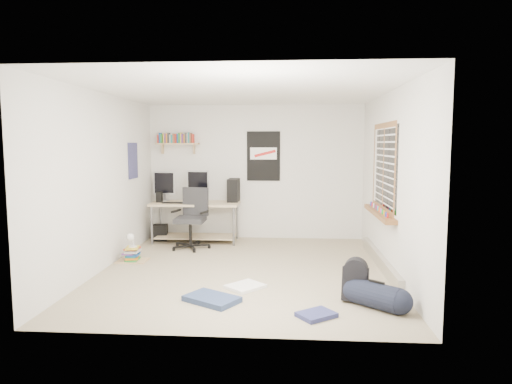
# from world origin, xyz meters

# --- Properties ---
(floor) EXTENTS (4.00, 4.50, 0.01)m
(floor) POSITION_xyz_m (0.00, 0.00, -0.01)
(floor) COLOR gray
(floor) RESTS_ON ground
(ceiling) EXTENTS (4.00, 4.50, 0.01)m
(ceiling) POSITION_xyz_m (0.00, 0.00, 2.50)
(ceiling) COLOR white
(ceiling) RESTS_ON ground
(back_wall) EXTENTS (4.00, 0.01, 2.50)m
(back_wall) POSITION_xyz_m (0.00, 2.25, 1.25)
(back_wall) COLOR silver
(back_wall) RESTS_ON ground
(left_wall) EXTENTS (0.01, 4.50, 2.50)m
(left_wall) POSITION_xyz_m (-2.00, 0.00, 1.25)
(left_wall) COLOR silver
(left_wall) RESTS_ON ground
(right_wall) EXTENTS (0.01, 4.50, 2.50)m
(right_wall) POSITION_xyz_m (2.00, 0.00, 1.25)
(right_wall) COLOR silver
(right_wall) RESTS_ON ground
(desk) EXTENTS (1.68, 0.96, 0.72)m
(desk) POSITION_xyz_m (-1.06, 1.81, 0.36)
(desk) COLOR #CCB58D
(desk) RESTS_ON floor
(monitor_left) EXTENTS (0.39, 0.11, 0.43)m
(monitor_left) POSITION_xyz_m (-1.68, 2.00, 0.93)
(monitor_left) COLOR #999A9D
(monitor_left) RESTS_ON desk
(monitor_right) EXTENTS (0.42, 0.15, 0.45)m
(monitor_right) POSITION_xyz_m (-1.05, 2.00, 0.94)
(monitor_right) COLOR #B6B6BC
(monitor_right) RESTS_ON desk
(pc_tower) EXTENTS (0.20, 0.41, 0.42)m
(pc_tower) POSITION_xyz_m (-0.39, 2.00, 0.93)
(pc_tower) COLOR black
(pc_tower) RESTS_ON desk
(keyboard) EXTENTS (0.40, 0.14, 0.02)m
(keyboard) POSITION_xyz_m (-1.43, 1.68, 0.73)
(keyboard) COLOR black
(keyboard) RESTS_ON desk
(speaker_left) EXTENTS (0.10, 0.10, 0.20)m
(speaker_left) POSITION_xyz_m (-1.72, 1.78, 0.82)
(speaker_left) COLOR black
(speaker_left) RESTS_ON desk
(speaker_right) EXTENTS (0.11, 0.11, 0.18)m
(speaker_right) POSITION_xyz_m (-0.95, 1.70, 0.81)
(speaker_right) COLOR black
(speaker_right) RESTS_ON desk
(office_chair) EXTENTS (0.82, 0.82, 1.04)m
(office_chair) POSITION_xyz_m (-1.04, 1.27, 0.49)
(office_chair) COLOR #262629
(office_chair) RESTS_ON floor
(wall_shelf) EXTENTS (0.80, 0.22, 0.24)m
(wall_shelf) POSITION_xyz_m (-1.45, 2.14, 1.78)
(wall_shelf) COLOR tan
(wall_shelf) RESTS_ON back_wall
(poster_back_wall) EXTENTS (0.62, 0.03, 0.92)m
(poster_back_wall) POSITION_xyz_m (0.15, 2.23, 1.55)
(poster_back_wall) COLOR black
(poster_back_wall) RESTS_ON back_wall
(poster_left_wall) EXTENTS (0.02, 0.42, 0.60)m
(poster_left_wall) POSITION_xyz_m (-1.99, 1.20, 1.50)
(poster_left_wall) COLOR navy
(poster_left_wall) RESTS_ON left_wall
(window) EXTENTS (0.10, 1.50, 1.26)m
(window) POSITION_xyz_m (1.95, 0.30, 1.45)
(window) COLOR brown
(window) RESTS_ON right_wall
(baseboard_heater) EXTENTS (0.08, 2.50, 0.18)m
(baseboard_heater) POSITION_xyz_m (1.96, 0.30, 0.09)
(baseboard_heater) COLOR #B7B2A8
(baseboard_heater) RESTS_ON floor
(backpack) EXTENTS (0.33, 0.29, 0.38)m
(backpack) POSITION_xyz_m (1.38, -1.18, 0.20)
(backpack) COLOR black
(backpack) RESTS_ON floor
(duffel_bag) EXTENTS (0.40, 0.40, 0.55)m
(duffel_bag) POSITION_xyz_m (1.58, -1.39, 0.14)
(duffel_bag) COLOR black
(duffel_bag) RESTS_ON floor
(tshirt) EXTENTS (0.55, 0.55, 0.04)m
(tshirt) POSITION_xyz_m (0.09, -0.80, 0.02)
(tshirt) COLOR silver
(tshirt) RESTS_ON floor
(jeans_a) EXTENTS (0.70, 0.63, 0.06)m
(jeans_a) POSITION_xyz_m (-0.24, -1.31, 0.03)
(jeans_a) COLOR navy
(jeans_a) RESTS_ON floor
(jeans_b) EXTENTS (0.46, 0.44, 0.05)m
(jeans_b) POSITION_xyz_m (0.91, -1.69, 0.03)
(jeans_b) COLOR navy
(jeans_b) RESTS_ON floor
(book_stack) EXTENTS (0.54, 0.47, 0.32)m
(book_stack) POSITION_xyz_m (-1.75, 0.38, 0.15)
(book_stack) COLOR brown
(book_stack) RESTS_ON floor
(desk_lamp) EXTENTS (0.16, 0.23, 0.21)m
(desk_lamp) POSITION_xyz_m (-1.73, 0.36, 0.38)
(desk_lamp) COLOR white
(desk_lamp) RESTS_ON book_stack
(subwoofer) EXTENTS (0.30, 0.30, 0.29)m
(subwoofer) POSITION_xyz_m (-1.75, 1.90, 0.14)
(subwoofer) COLOR black
(subwoofer) RESTS_ON floor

